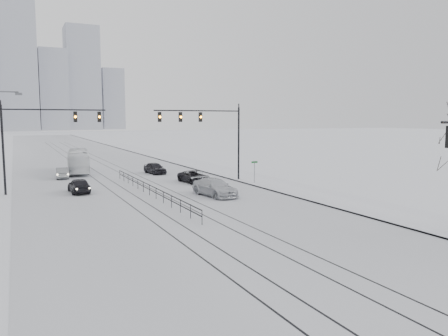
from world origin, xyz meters
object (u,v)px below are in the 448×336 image
at_px(sedan_sb_inner, 79,186).
at_px(sedan_nb_front, 194,177).
at_px(sedan_nb_right, 215,188).
at_px(box_truck, 78,161).
at_px(sedan_nb_far, 155,168).
at_px(sedan_sb_outer, 62,173).

bearing_deg(sedan_sb_inner, sedan_nb_front, -175.62).
distance_m(sedan_nb_right, box_truck, 24.32).
xyz_separation_m(sedan_nb_far, box_truck, (-8.35, 5.25, 0.74)).
bearing_deg(sedan_nb_right, box_truck, 101.39).
distance_m(sedan_nb_right, sedan_nb_far, 17.52).
height_order(sedan_sb_inner, sedan_nb_far, sedan_nb_far).
bearing_deg(sedan_nb_right, sedan_sb_inner, 137.73).
xyz_separation_m(sedan_sb_outer, box_truck, (2.40, 4.73, 0.81)).
height_order(sedan_sb_inner, sedan_nb_front, sedan_sb_inner).
xyz_separation_m(sedan_sb_inner, sedan_nb_front, (11.89, 1.38, -0.05)).
relative_size(sedan_nb_front, sedan_nb_far, 1.11).
xyz_separation_m(sedan_nb_front, sedan_nb_far, (-1.53, 9.26, 0.07)).
bearing_deg(sedan_sb_outer, sedan_nb_front, 145.68).
bearing_deg(box_truck, sedan_sb_inner, 89.70).
relative_size(sedan_sb_inner, sedan_nb_front, 0.88).
distance_m(sedan_nb_front, sedan_nb_far, 9.39).
relative_size(sedan_nb_front, box_truck, 0.44).
xyz_separation_m(sedan_nb_right, sedan_nb_far, (-0.18, 17.51, -0.06)).
height_order(sedan_sb_inner, sedan_sb_outer, sedan_sb_inner).
xyz_separation_m(sedan_sb_inner, sedan_sb_outer, (-0.39, 11.15, -0.05)).
bearing_deg(sedan_nb_right, sedan_nb_far, 81.43).
xyz_separation_m(sedan_nb_right, box_truck, (-8.53, 22.76, 0.68)).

